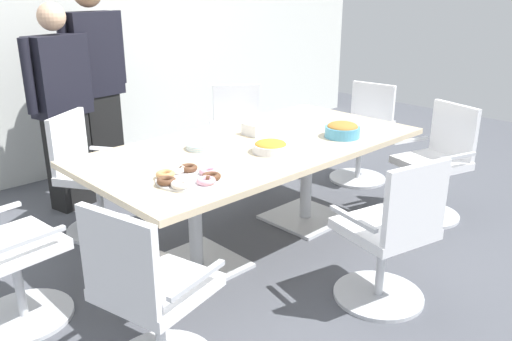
{
  "coord_description": "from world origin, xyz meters",
  "views": [
    {
      "loc": [
        -2.4,
        -2.5,
        1.78
      ],
      "look_at": [
        0.0,
        0.0,
        0.55
      ],
      "focal_mm": 36.58,
      "sensor_mm": 36.0,
      "label": 1
    }
  ],
  "objects_px": {
    "office_chair_4": "(390,240)",
    "snack_bowl_pretzels": "(342,130)",
    "office_chair_5": "(435,168)",
    "napkin_pile": "(256,129)",
    "office_chair_2": "(4,258)",
    "snack_bowl_chips_orange": "(271,147)",
    "plate_stack": "(202,146)",
    "person_standing_1": "(96,84)",
    "donut_platter": "(188,177)",
    "person_standing_0": "(63,106)",
    "office_chair_6": "(363,138)",
    "conference_table": "(256,160)",
    "office_chair_3": "(150,302)",
    "office_chair_0": "(239,141)",
    "office_chair_1": "(92,180)"
  },
  "relations": [
    {
      "from": "office_chair_4",
      "to": "napkin_pile",
      "type": "distance_m",
      "value": 1.33
    },
    {
      "from": "office_chair_6",
      "to": "snack_bowl_chips_orange",
      "type": "distance_m",
      "value": 1.83
    },
    {
      "from": "office_chair_4",
      "to": "office_chair_5",
      "type": "height_order",
      "value": "same"
    },
    {
      "from": "napkin_pile",
      "to": "plate_stack",
      "type": "bearing_deg",
      "value": -179.68
    },
    {
      "from": "conference_table",
      "to": "donut_platter",
      "type": "height_order",
      "value": "donut_platter"
    },
    {
      "from": "conference_table",
      "to": "donut_platter",
      "type": "bearing_deg",
      "value": -161.63
    },
    {
      "from": "plate_stack",
      "to": "office_chair_5",
      "type": "bearing_deg",
      "value": -25.71
    },
    {
      "from": "office_chair_3",
      "to": "office_chair_4",
      "type": "height_order",
      "value": "same"
    },
    {
      "from": "snack_bowl_chips_orange",
      "to": "snack_bowl_pretzels",
      "type": "distance_m",
      "value": 0.64
    },
    {
      "from": "snack_bowl_chips_orange",
      "to": "plate_stack",
      "type": "bearing_deg",
      "value": 126.57
    },
    {
      "from": "conference_table",
      "to": "office_chair_4",
      "type": "xyz_separation_m",
      "value": [
        0.01,
        -1.1,
        -0.22
      ]
    },
    {
      "from": "snack_bowl_chips_orange",
      "to": "napkin_pile",
      "type": "height_order",
      "value": "napkin_pile"
    },
    {
      "from": "person_standing_0",
      "to": "person_standing_1",
      "type": "height_order",
      "value": "person_standing_1"
    },
    {
      "from": "snack_bowl_chips_orange",
      "to": "office_chair_5",
      "type": "bearing_deg",
      "value": -17.39
    },
    {
      "from": "office_chair_3",
      "to": "donut_platter",
      "type": "bearing_deg",
      "value": 113.86
    },
    {
      "from": "office_chair_0",
      "to": "snack_bowl_pretzels",
      "type": "height_order",
      "value": "office_chair_0"
    },
    {
      "from": "office_chair_4",
      "to": "person_standing_1",
      "type": "height_order",
      "value": "person_standing_1"
    },
    {
      "from": "office_chair_3",
      "to": "snack_bowl_chips_orange",
      "type": "distance_m",
      "value": 1.39
    },
    {
      "from": "office_chair_2",
      "to": "office_chair_5",
      "type": "distance_m",
      "value": 3.15
    },
    {
      "from": "snack_bowl_chips_orange",
      "to": "napkin_pile",
      "type": "relative_size",
      "value": 1.55
    },
    {
      "from": "office_chair_5",
      "to": "snack_bowl_pretzels",
      "type": "height_order",
      "value": "office_chair_5"
    },
    {
      "from": "office_chair_1",
      "to": "office_chair_4",
      "type": "bearing_deg",
      "value": 77.38
    },
    {
      "from": "office_chair_4",
      "to": "snack_bowl_pretzels",
      "type": "relative_size",
      "value": 3.6
    },
    {
      "from": "plate_stack",
      "to": "office_chair_0",
      "type": "bearing_deg",
      "value": 37.78
    },
    {
      "from": "office_chair_6",
      "to": "snack_bowl_chips_orange",
      "type": "xyz_separation_m",
      "value": [
        -1.73,
        -0.47,
        0.38
      ]
    },
    {
      "from": "office_chair_5",
      "to": "plate_stack",
      "type": "distance_m",
      "value": 1.92
    },
    {
      "from": "snack_bowl_pretzels",
      "to": "napkin_pile",
      "type": "bearing_deg",
      "value": 130.05
    },
    {
      "from": "office_chair_2",
      "to": "plate_stack",
      "type": "distance_m",
      "value": 1.37
    },
    {
      "from": "snack_bowl_chips_orange",
      "to": "donut_platter",
      "type": "distance_m",
      "value": 0.71
    },
    {
      "from": "office_chair_2",
      "to": "office_chair_3",
      "type": "relative_size",
      "value": 1.0
    },
    {
      "from": "person_standing_1",
      "to": "donut_platter",
      "type": "relative_size",
      "value": 4.98
    },
    {
      "from": "donut_platter",
      "to": "office_chair_3",
      "type": "bearing_deg",
      "value": -142.79
    },
    {
      "from": "office_chair_5",
      "to": "snack_bowl_chips_orange",
      "type": "distance_m",
      "value": 1.54
    },
    {
      "from": "conference_table",
      "to": "snack_bowl_pretzels",
      "type": "distance_m",
      "value": 0.67
    },
    {
      "from": "snack_bowl_chips_orange",
      "to": "napkin_pile",
      "type": "bearing_deg",
      "value": 58.7
    },
    {
      "from": "person_standing_0",
      "to": "plate_stack",
      "type": "relative_size",
      "value": 7.92
    },
    {
      "from": "office_chair_2",
      "to": "conference_table",
      "type": "bearing_deg",
      "value": 77.11
    },
    {
      "from": "office_chair_3",
      "to": "person_standing_1",
      "type": "relative_size",
      "value": 0.49
    },
    {
      "from": "office_chair_0",
      "to": "napkin_pile",
      "type": "height_order",
      "value": "office_chair_0"
    },
    {
      "from": "snack_bowl_chips_orange",
      "to": "donut_platter",
      "type": "height_order",
      "value": "snack_bowl_chips_orange"
    },
    {
      "from": "office_chair_5",
      "to": "napkin_pile",
      "type": "distance_m",
      "value": 1.5
    },
    {
      "from": "office_chair_6",
      "to": "plate_stack",
      "type": "relative_size",
      "value": 4.32
    },
    {
      "from": "office_chair_3",
      "to": "donut_platter",
      "type": "distance_m",
      "value": 0.78
    },
    {
      "from": "office_chair_3",
      "to": "person_standing_0",
      "type": "distance_m",
      "value": 2.37
    },
    {
      "from": "conference_table",
      "to": "snack_bowl_pretzels",
      "type": "relative_size",
      "value": 9.51
    },
    {
      "from": "office_chair_1",
      "to": "office_chair_4",
      "type": "xyz_separation_m",
      "value": [
        0.77,
        -2.09,
        0.0
      ]
    },
    {
      "from": "person_standing_0",
      "to": "person_standing_1",
      "type": "xyz_separation_m",
      "value": [
        0.39,
        0.16,
        0.11
      ]
    },
    {
      "from": "office_chair_2",
      "to": "office_chair_3",
      "type": "xyz_separation_m",
      "value": [
        0.34,
        -0.89,
        0.0
      ]
    },
    {
      "from": "office_chair_1",
      "to": "office_chair_5",
      "type": "bearing_deg",
      "value": 109.26
    },
    {
      "from": "person_standing_1",
      "to": "donut_platter",
      "type": "height_order",
      "value": "person_standing_1"
    }
  ]
}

